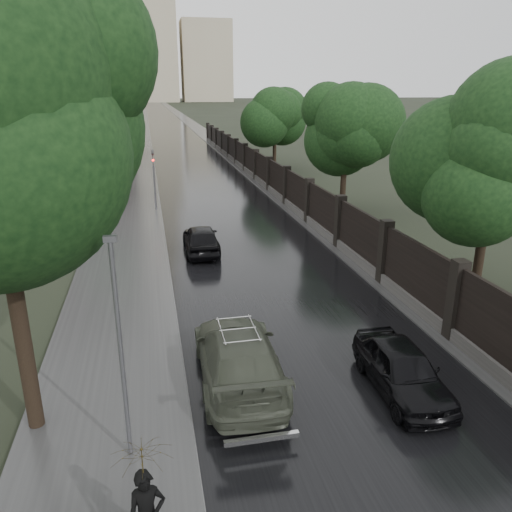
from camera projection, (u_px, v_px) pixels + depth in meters
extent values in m
plane|color=black|center=(391.00, 471.00, 10.60)|extent=(800.00, 800.00, 0.00)
cube|color=black|center=(157.00, 109.00, 186.59)|extent=(8.00, 420.00, 0.02)
cube|color=#2D2D2D|center=(141.00, 109.00, 185.37)|extent=(4.00, 420.00, 0.16)
cube|color=#2D2D2D|center=(172.00, 109.00, 187.67)|extent=(3.00, 420.00, 0.08)
cube|color=#383533|center=(264.00, 183.00, 41.07)|extent=(0.40, 75.00, 0.50)
cube|color=black|center=(264.00, 168.00, 40.67)|extent=(0.15, 75.00, 2.00)
cube|color=black|center=(208.00, 132.00, 75.92)|extent=(0.45, 0.45, 2.70)
cylinder|color=black|center=(15.00, 291.00, 10.72)|extent=(0.36, 0.36, 7.15)
cylinder|color=black|center=(100.00, 158.00, 35.86)|extent=(0.36, 0.36, 5.85)
sphere|color=black|center=(96.00, 125.00, 35.11)|extent=(4.25, 4.25, 4.25)
cylinder|color=black|center=(484.00, 228.00, 18.61)|extent=(0.36, 0.36, 5.53)
sphere|color=black|center=(493.00, 168.00, 17.91)|extent=(4.08, 4.08, 4.08)
cylinder|color=black|center=(344.00, 170.00, 31.58)|extent=(0.36, 0.36, 5.53)
sphere|color=black|center=(346.00, 135.00, 30.88)|extent=(4.08, 4.08, 4.08)
cylinder|color=black|center=(275.00, 142.00, 48.26)|extent=(0.36, 0.36, 5.53)
sphere|color=black|center=(275.00, 118.00, 47.55)|extent=(4.08, 4.08, 4.08)
cylinder|color=#59595E|center=(122.00, 359.00, 10.11)|extent=(0.10, 0.10, 5.00)
cube|color=#59595E|center=(110.00, 239.00, 9.30)|extent=(0.25, 0.12, 0.12)
cylinder|color=#59595E|center=(155.00, 189.00, 32.42)|extent=(0.12, 0.12, 3.00)
imported|color=#59595E|center=(153.00, 158.00, 31.78)|extent=(0.16, 0.20, 1.00)
sphere|color=#FF0C0C|center=(153.00, 160.00, 31.69)|extent=(0.14, 0.14, 0.14)
cube|color=black|center=(10.00, 65.00, 51.98)|extent=(24.00, 18.00, 20.00)
cube|color=tan|center=(91.00, 61.00, 275.07)|extent=(28.00, 22.00, 44.00)
cube|color=tan|center=(206.00, 62.00, 287.80)|extent=(28.00, 22.00, 44.00)
cube|color=tan|center=(149.00, 46.00, 278.87)|extent=(30.00, 30.00, 60.00)
imported|color=#3E4336|center=(238.00, 356.00, 13.60)|extent=(2.37, 5.42, 1.55)
imported|color=black|center=(201.00, 239.00, 24.41)|extent=(1.75, 4.17, 1.41)
imported|color=black|center=(402.00, 369.00, 13.17)|extent=(1.69, 3.96, 1.33)
imported|color=black|center=(141.00, 447.00, 7.79)|extent=(1.11, 1.12, 0.91)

